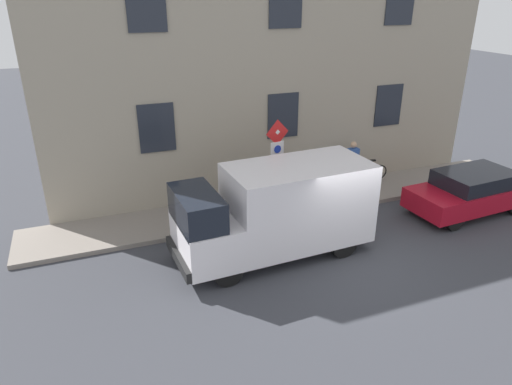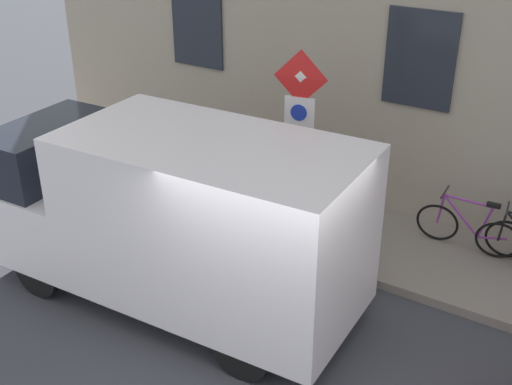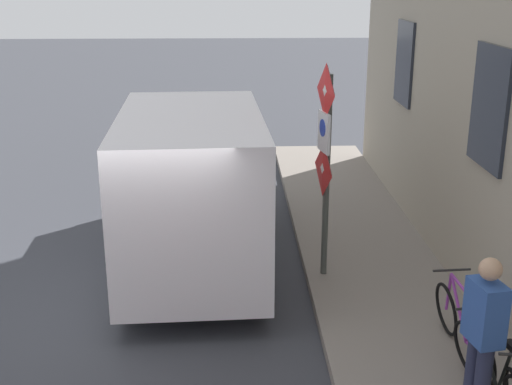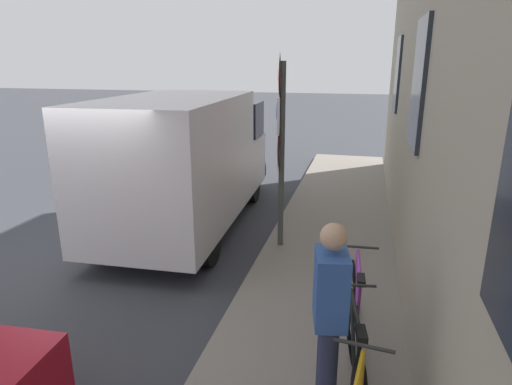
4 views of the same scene
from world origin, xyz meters
name	(u,v)px [view 2 (image 2 of 4)]	position (x,y,z in m)	size (l,w,h in m)	color
ground_plane	(268,371)	(0.00, 0.00, 0.00)	(80.00, 80.00, 0.00)	#37393F
sidewalk_slab	(378,244)	(3.35, 0.00, 0.07)	(2.09, 17.34, 0.14)	gray
sign_post_stacked	(299,132)	(2.50, 1.03, 2.04)	(0.19, 0.55, 2.97)	#474C47
delivery_van	(175,215)	(0.60, 1.82, 1.33)	(2.23, 5.41, 2.50)	white
bicycle_purple	(471,228)	(3.84, -1.27, 0.51)	(0.46, 1.72, 0.89)	black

